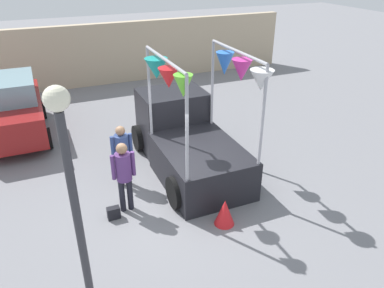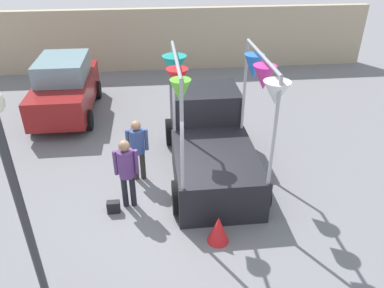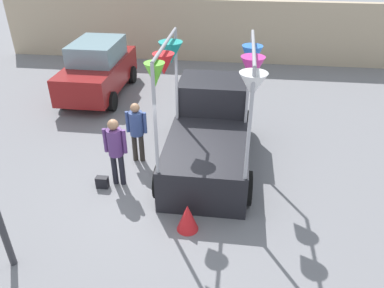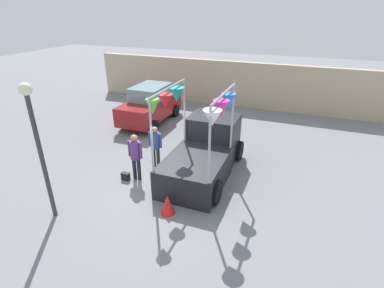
{
  "view_description": "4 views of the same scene",
  "coord_description": "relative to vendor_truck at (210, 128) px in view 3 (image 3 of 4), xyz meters",
  "views": [
    {
      "loc": [
        -2.51,
        -7.06,
        5.24
      ],
      "look_at": [
        0.58,
        0.18,
        1.2
      ],
      "focal_mm": 35.0,
      "sensor_mm": 36.0,
      "label": 1
    },
    {
      "loc": [
        -0.45,
        -6.89,
        5.49
      ],
      "look_at": [
        0.35,
        0.62,
        1.11
      ],
      "focal_mm": 35.0,
      "sensor_mm": 36.0,
      "label": 2
    },
    {
      "loc": [
        1.46,
        -6.99,
        5.33
      ],
      "look_at": [
        0.56,
        0.07,
        1.11
      ],
      "focal_mm": 35.0,
      "sensor_mm": 36.0,
      "label": 3
    },
    {
      "loc": [
        3.91,
        -7.78,
        5.59
      ],
      "look_at": [
        0.63,
        0.62,
        1.34
      ],
      "focal_mm": 28.0,
      "sensor_mm": 36.0,
      "label": 4
    }
  ],
  "objects": [
    {
      "name": "person_vendor",
      "position": [
        -1.8,
        -0.36,
        0.09
      ],
      "size": [
        0.53,
        0.34,
        1.61
      ],
      "color": "#2D2823",
      "rests_on": "ground"
    },
    {
      "name": "handbag",
      "position": [
        -2.37,
        -1.59,
        -0.74
      ],
      "size": [
        0.28,
        0.16,
        0.28
      ],
      "primitive_type": "cube",
      "color": "black",
      "rests_on": "ground"
    },
    {
      "name": "brick_boundary_wall",
      "position": [
        -0.87,
        8.06,
        0.42
      ],
      "size": [
        18.0,
        0.36,
        2.6
      ],
      "primitive_type": "cube",
      "color": "tan",
      "rests_on": "ground"
    },
    {
      "name": "vendor_truck",
      "position": [
        0.0,
        0.0,
        0.0
      ],
      "size": [
        2.45,
        4.13,
        3.3
      ],
      "color": "black",
      "rests_on": "ground"
    },
    {
      "name": "folded_kite_bundle_crimson",
      "position": [
        -0.21,
        -2.71,
        -0.58
      ],
      "size": [
        0.56,
        0.56,
        0.6
      ],
      "primitive_type": "cone",
      "rotation": [
        0.0,
        0.0,
        1.89
      ],
      "color": "red",
      "rests_on": "ground"
    },
    {
      "name": "ground_plane",
      "position": [
        -0.87,
        -1.3,
        -0.88
      ],
      "size": [
        60.0,
        60.0,
        0.0
      ],
      "primitive_type": "plane",
      "color": "slate"
    },
    {
      "name": "parked_car",
      "position": [
        -4.25,
        3.77,
        0.06
      ],
      "size": [
        1.88,
        4.0,
        1.88
      ],
      "color": "maroon",
      "rests_on": "ground"
    },
    {
      "name": "person_customer",
      "position": [
        -2.02,
        -1.39,
        0.14
      ],
      "size": [
        0.53,
        0.34,
        1.69
      ],
      "color": "black",
      "rests_on": "ground"
    }
  ]
}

